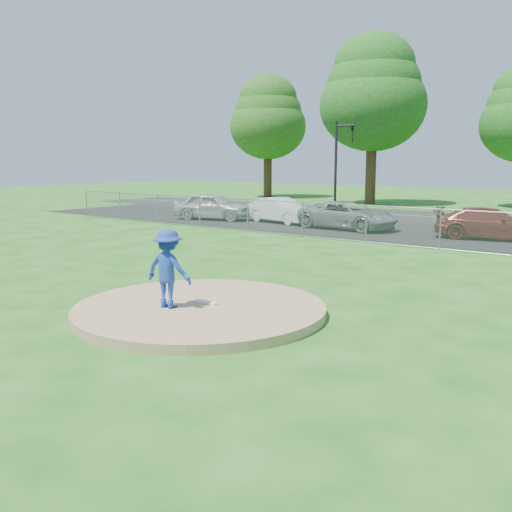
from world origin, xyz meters
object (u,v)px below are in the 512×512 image
at_px(tree_far_left, 268,117).
at_px(parked_car_gray, 348,215).
at_px(traffic_signal_left, 339,159).
at_px(traffic_cone, 309,221).
at_px(tree_left, 373,92).
at_px(parked_car_silver, 213,206).
at_px(parked_car_white, 281,210).
at_px(pitcher, 168,269).
at_px(parked_car_darkred, 491,224).

relative_size(tree_far_left, parked_car_gray, 2.23).
bearing_deg(traffic_signal_left, traffic_cone, -73.04).
relative_size(tree_left, traffic_signal_left, 2.24).
xyz_separation_m(traffic_signal_left, traffic_cone, (2.04, -6.69, -3.05)).
relative_size(traffic_signal_left, traffic_cone, 9.20).
bearing_deg(parked_car_silver, traffic_cone, -104.13).
distance_m(tree_left, parked_car_gray, 18.23).
bearing_deg(parked_car_white, tree_far_left, 48.23).
xyz_separation_m(pitcher, parked_car_silver, (-12.45, 15.64, -0.27)).
xyz_separation_m(tree_left, parked_car_silver, (-1.85, -15.89, -7.48)).
xyz_separation_m(traffic_signal_left, parked_car_white, (-0.12, -5.97, -2.69)).
bearing_deg(traffic_cone, parked_car_white, 161.75).
bearing_deg(traffic_cone, parked_car_darkred, 4.76).
xyz_separation_m(tree_left, parked_car_darkred, (12.73, -14.98, -7.58)).
bearing_deg(parked_car_gray, tree_left, 26.21).
bearing_deg(tree_far_left, parked_car_silver, -62.91).
relative_size(tree_far_left, traffic_signal_left, 1.92).
distance_m(traffic_signal_left, parked_car_gray, 7.99).
bearing_deg(parked_car_white, parked_car_darkred, -79.51).
distance_m(tree_far_left, parked_car_gray, 25.30).
relative_size(tree_left, parked_car_white, 3.13).
height_order(tree_far_left, tree_left, tree_left).
xyz_separation_m(tree_far_left, parked_car_darkred, (23.73, -16.98, -6.40)).
bearing_deg(pitcher, parked_car_white, -72.02).
relative_size(parked_car_silver, parked_car_white, 1.11).
distance_m(tree_left, parked_car_white, 16.91).
relative_size(parked_car_gray, parked_car_darkred, 1.07).
height_order(traffic_signal_left, parked_car_silver, traffic_signal_left).
relative_size(traffic_cone, parked_car_silver, 0.14).
bearing_deg(pitcher, traffic_cone, -77.39).
distance_m(tree_far_left, pitcher, 40.33).
bearing_deg(parked_car_silver, parked_car_white, -93.01).
relative_size(pitcher, parked_car_gray, 0.34).
bearing_deg(parked_car_white, traffic_cone, -97.72).
distance_m(pitcher, parked_car_darkred, 16.69).
distance_m(tree_left, parked_car_darkred, 21.07).
bearing_deg(tree_left, pitcher, -71.42).
bearing_deg(parked_car_darkred, parked_car_gray, 81.40).
bearing_deg(parked_car_darkred, parked_car_white, 77.98).
xyz_separation_m(parked_car_silver, parked_car_white, (3.97, 0.92, -0.09)).
bearing_deg(tree_far_left, traffic_cone, -49.18).
relative_size(tree_far_left, traffic_cone, 17.65).
xyz_separation_m(tree_far_left, pitcher, (21.60, -33.53, -6.03)).
xyz_separation_m(traffic_signal_left, pitcher, (8.36, -22.53, -2.33)).
height_order(parked_car_silver, parked_car_darkred, parked_car_silver).
height_order(tree_left, pitcher, tree_left).
distance_m(parked_car_silver, parked_car_gray, 8.12).
bearing_deg(tree_far_left, parked_car_gray, -45.18).
distance_m(tree_far_left, parked_car_white, 22.38).
relative_size(tree_far_left, parked_car_silver, 2.43).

